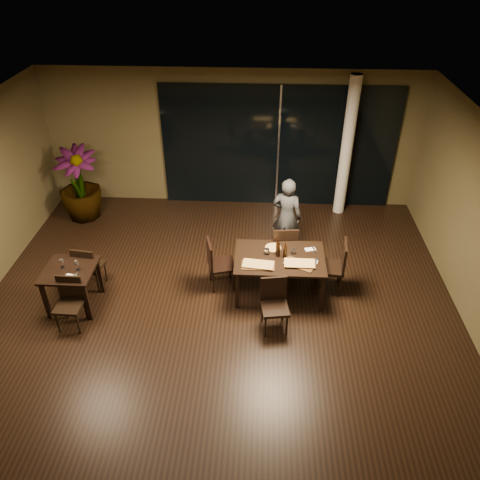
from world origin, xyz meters
The scene contains 30 objects.
ground centered at (0.00, 0.00, 0.00)m, with size 8.00×8.00×0.00m, color black.
wall_back centered at (0.00, 4.05, 1.50)m, with size 8.00×0.10×3.00m, color brown.
ceiling centered at (0.00, 0.00, 3.02)m, with size 8.00×8.00×0.04m, color silver.
window_panel centered at (1.00, 3.96, 1.35)m, with size 5.00×0.06×2.70m, color black.
column centered at (2.40, 3.65, 1.50)m, with size 0.24×0.24×3.00m, color silver.
main_table centered at (1.00, 0.80, 0.68)m, with size 1.50×1.00×0.75m.
side_table centered at (-2.40, 0.30, 0.62)m, with size 0.80×0.80×0.75m.
chair_main_far centered at (1.10, 1.41, 0.54)m, with size 0.49×0.49×0.97m.
chair_main_near centered at (0.91, -0.01, 0.49)m, with size 0.47×0.47×0.89m.
chair_main_left centered at (-0.07, 0.91, 0.53)m, with size 0.53×0.53×0.94m.
chair_main_right centered at (1.96, 0.93, 0.55)m, with size 0.50×0.50×0.98m.
chair_side_far centered at (-2.28, 0.74, 0.49)m, with size 0.46×0.46×0.88m.
chair_side_near centered at (-2.29, -0.12, 0.49)m, with size 0.41×0.41×0.87m.
diner centered at (1.15, 2.06, 0.78)m, with size 0.53×0.35×1.56m, color #303235.
potted_plant centered at (-3.19, 3.12, 0.80)m, with size 0.87×0.87×1.59m, color #184A19.
pizza_board_left centered at (0.64, 0.55, 0.76)m, with size 0.54×0.27×0.01m, color #432915.
pizza_board_right centered at (1.32, 0.61, 0.76)m, with size 0.50×0.25×0.01m, color #3F2A14.
oblong_pizza_left centered at (0.64, 0.55, 0.77)m, with size 0.48×0.22×0.02m, color maroon, non-canonical shape.
oblong_pizza_right centered at (1.32, 0.61, 0.77)m, with size 0.48×0.23×0.02m, color maroon, non-canonical shape.
round_pizza centered at (0.89, 1.05, 0.76)m, with size 0.27×0.27×0.01m, color red.
bottle_a centered at (0.97, 0.83, 0.89)m, with size 0.06×0.06×0.27m, color black, non-canonical shape.
bottle_b centered at (1.08, 0.80, 0.90)m, with size 0.07×0.07×0.30m, color black, non-canonical shape.
bottle_c centered at (0.96, 0.88, 0.90)m, with size 0.07×0.07×0.30m, color black, non-canonical shape.
tumbler_left centered at (0.78, 0.88, 0.80)m, with size 0.08×0.08×0.10m, color white.
tumbler_right centered at (1.23, 0.92, 0.79)m, with size 0.07×0.07×0.09m, color white.
napkin_near centered at (1.53, 0.70, 0.76)m, with size 0.18×0.10×0.01m, color white.
napkin_far centered at (1.52, 1.04, 0.76)m, with size 0.18×0.10×0.01m, color white.
wine_glass_a centered at (-2.51, 0.35, 0.83)m, with size 0.07×0.07×0.16m, color white, non-canonical shape.
wine_glass_b centered at (-2.25, 0.29, 0.84)m, with size 0.08×0.08×0.18m, color white, non-canonical shape.
side_napkin centered at (-2.31, 0.10, 0.76)m, with size 0.18×0.11×0.01m, color white.
Camera 1 is at (0.66, -5.50, 5.38)m, focal length 35.00 mm.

